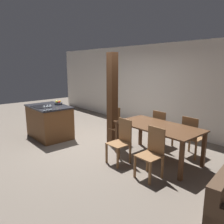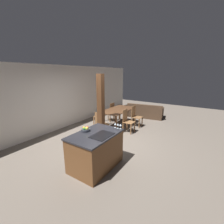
{
  "view_description": "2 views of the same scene",
  "coord_description": "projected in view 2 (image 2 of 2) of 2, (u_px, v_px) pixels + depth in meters",
  "views": [
    {
      "loc": [
        4.47,
        -3.12,
        2.06
      ],
      "look_at": [
        0.6,
        0.2,
        0.95
      ],
      "focal_mm": 35.0,
      "sensor_mm": 36.0,
      "label": 1
    },
    {
      "loc": [
        -3.98,
        -2.77,
        2.39
      ],
      "look_at": [
        0.6,
        0.2,
        0.95
      ],
      "focal_mm": 24.0,
      "sensor_mm": 36.0,
      "label": 2
    }
  ],
  "objects": [
    {
      "name": "kitchen_island",
      "position": [
        96.0,
        150.0,
        3.84
      ],
      "size": [
        1.34,
        0.91,
        0.93
      ],
      "color": "brown",
      "rests_on": "ground_plane"
    },
    {
      "name": "timber_post",
      "position": [
        101.0,
        107.0,
        5.48
      ],
      "size": [
        0.21,
        0.21,
        2.36
      ],
      "color": "#4C2D19",
      "rests_on": "ground_plane"
    },
    {
      "name": "dining_chair_far_right",
      "position": [
        110.0,
        112.0,
        7.54
      ],
      "size": [
        0.4,
        0.4,
        0.94
      ],
      "rotation": [
        0.0,
        0.0,
        3.14
      ],
      "color": "brown",
      "rests_on": "ground_plane"
    },
    {
      "name": "dining_chair_head_end",
      "position": [
        101.0,
        123.0,
        5.79
      ],
      "size": [
        0.4,
        0.4,
        0.94
      ],
      "rotation": [
        0.0,
        0.0,
        1.57
      ],
      "color": "brown",
      "rests_on": "ground_plane"
    },
    {
      "name": "dining_table",
      "position": [
        118.0,
        112.0,
        6.79
      ],
      "size": [
        1.84,
        0.94,
        0.78
      ],
      "color": "#51331E",
      "rests_on": "ground_plane"
    },
    {
      "name": "fruit_bowl",
      "position": [
        86.0,
        129.0,
        3.87
      ],
      "size": [
        0.23,
        0.23,
        0.12
      ],
      "color": "#383D47",
      "rests_on": "kitchen_island"
    },
    {
      "name": "dining_chair_near_left",
      "position": [
        127.0,
        121.0,
        6.14
      ],
      "size": [
        0.4,
        0.4,
        0.94
      ],
      "color": "brown",
      "rests_on": "ground_plane"
    },
    {
      "name": "wine_glass_near",
      "position": [
        121.0,
        125.0,
        3.97
      ],
      "size": [
        0.07,
        0.07,
        0.15
      ],
      "color": "silver",
      "rests_on": "kitchen_island"
    },
    {
      "name": "dining_chair_near_right",
      "position": [
        136.0,
        116.0,
        6.81
      ],
      "size": [
        0.4,
        0.4,
        0.94
      ],
      "color": "brown",
      "rests_on": "ground_plane"
    },
    {
      "name": "ground_plane",
      "position": [
        108.0,
        142.0,
        5.3
      ],
      "size": [
        16.0,
        16.0,
        0.0
      ],
      "primitive_type": "plane",
      "color": "#665B51"
    },
    {
      "name": "wine_glass_middle",
      "position": [
        118.0,
        124.0,
        4.02
      ],
      "size": [
        0.07,
        0.07,
        0.15
      ],
      "color": "silver",
      "rests_on": "kitchen_island"
    },
    {
      "name": "wine_glass_far",
      "position": [
        115.0,
        124.0,
        4.06
      ],
      "size": [
        0.07,
        0.07,
        0.15
      ],
      "color": "silver",
      "rests_on": "kitchen_island"
    },
    {
      "name": "couch",
      "position": [
        145.0,
        112.0,
        8.29
      ],
      "size": [
        1.12,
        1.97,
        0.75
      ],
      "rotation": [
        0.0,
        0.0,
        1.72
      ],
      "color": "#473323",
      "rests_on": "ground_plane"
    },
    {
      "name": "dining_chair_far_left",
      "position": [
        100.0,
        115.0,
        6.87
      ],
      "size": [
        0.4,
        0.4,
        0.94
      ],
      "rotation": [
        0.0,
        0.0,
        3.14
      ],
      "color": "brown",
      "rests_on": "ground_plane"
    },
    {
      "name": "wall_back",
      "position": [
        57.0,
        98.0,
        6.29
      ],
      "size": [
        11.2,
        0.08,
        2.7
      ],
      "color": "silver",
      "rests_on": "ground_plane"
    }
  ]
}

